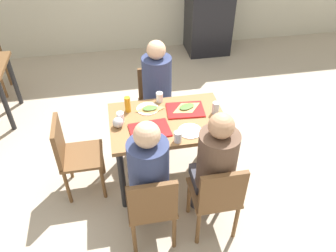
% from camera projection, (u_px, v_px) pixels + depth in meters
% --- Properties ---
extents(ground_plane, '(10.00, 10.00, 0.02)m').
position_uv_depth(ground_plane, '(168.00, 176.00, 3.64)').
color(ground_plane, '#B7A893').
extents(main_table, '(1.10, 0.75, 0.77)m').
position_uv_depth(main_table, '(168.00, 129.00, 3.23)').
color(main_table, olive).
rests_on(main_table, ground_plane).
extents(chair_near_left, '(0.40, 0.40, 0.86)m').
position_uv_depth(chair_near_left, '(152.00, 205.00, 2.70)').
color(chair_near_left, brown).
rests_on(chair_near_left, ground_plane).
extents(chair_near_right, '(0.40, 0.40, 0.86)m').
position_uv_depth(chair_near_right, '(217.00, 196.00, 2.78)').
color(chair_near_right, brown).
rests_on(chair_near_right, ground_plane).
extents(chair_far_side, '(0.40, 0.40, 0.86)m').
position_uv_depth(chair_far_side, '(156.00, 98.00, 3.90)').
color(chair_far_side, brown).
rests_on(chair_far_side, ground_plane).
extents(chair_left_end, '(0.40, 0.40, 0.86)m').
position_uv_depth(chair_left_end, '(72.00, 152.00, 3.19)').
color(chair_left_end, brown).
rests_on(chair_left_end, ground_plane).
extents(person_in_red, '(0.32, 0.42, 1.27)m').
position_uv_depth(person_in_red, '(148.00, 172.00, 2.65)').
color(person_in_red, '#383842').
rests_on(person_in_red, ground_plane).
extents(person_in_brown_jacket, '(0.32, 0.42, 1.27)m').
position_uv_depth(person_in_brown_jacket, '(215.00, 163.00, 2.73)').
color(person_in_brown_jacket, '#383842').
rests_on(person_in_brown_jacket, ground_plane).
extents(person_far_side, '(0.32, 0.42, 1.27)m').
position_uv_depth(person_far_side, '(158.00, 87.00, 3.64)').
color(person_far_side, '#383842').
rests_on(person_far_side, ground_plane).
extents(tray_red_near, '(0.38, 0.29, 0.02)m').
position_uv_depth(tray_red_near, '(150.00, 130.00, 3.02)').
color(tray_red_near, red).
rests_on(tray_red_near, main_table).
extents(tray_red_far, '(0.38, 0.29, 0.02)m').
position_uv_depth(tray_red_far, '(185.00, 110.00, 3.26)').
color(tray_red_far, red).
rests_on(tray_red_far, main_table).
extents(paper_plate_center, '(0.22, 0.22, 0.01)m').
position_uv_depth(paper_plate_center, '(148.00, 109.00, 3.29)').
color(paper_plate_center, white).
rests_on(paper_plate_center, main_table).
extents(paper_plate_near_edge, '(0.22, 0.22, 0.01)m').
position_uv_depth(paper_plate_near_edge, '(190.00, 131.00, 3.02)').
color(paper_plate_near_edge, white).
rests_on(paper_plate_near_edge, main_table).
extents(pizza_slice_a, '(0.23, 0.25, 0.02)m').
position_uv_depth(pizza_slice_a, '(149.00, 130.00, 2.99)').
color(pizza_slice_a, tan).
rests_on(pizza_slice_a, tray_red_near).
extents(pizza_slice_b, '(0.26, 0.21, 0.02)m').
position_uv_depth(pizza_slice_b, '(187.00, 107.00, 3.27)').
color(pizza_slice_b, '#DBAD60').
rests_on(pizza_slice_b, tray_red_far).
extents(pizza_slice_c, '(0.22, 0.13, 0.02)m').
position_uv_depth(pizza_slice_c, '(150.00, 109.00, 3.27)').
color(pizza_slice_c, tan).
rests_on(pizza_slice_c, paper_plate_center).
extents(plastic_cup_a, '(0.07, 0.07, 0.10)m').
position_uv_depth(plastic_cup_a, '(160.00, 97.00, 3.36)').
color(plastic_cup_a, white).
rests_on(plastic_cup_a, main_table).
extents(plastic_cup_b, '(0.07, 0.07, 0.10)m').
position_uv_depth(plastic_cup_b, '(178.00, 137.00, 2.88)').
color(plastic_cup_b, white).
rests_on(plastic_cup_b, main_table).
extents(plastic_cup_c, '(0.07, 0.07, 0.10)m').
position_uv_depth(plastic_cup_c, '(120.00, 117.00, 3.10)').
color(plastic_cup_c, white).
rests_on(plastic_cup_c, main_table).
extents(soda_can, '(0.07, 0.07, 0.12)m').
position_uv_depth(soda_can, '(216.00, 108.00, 3.20)').
color(soda_can, '#B7BCC6').
rests_on(soda_can, main_table).
extents(condiment_bottle, '(0.06, 0.06, 0.16)m').
position_uv_depth(condiment_bottle, '(128.00, 104.00, 3.21)').
color(condiment_bottle, orange).
rests_on(condiment_bottle, main_table).
extents(foil_bundle, '(0.10, 0.10, 0.10)m').
position_uv_depth(foil_bundle, '(118.00, 122.00, 3.04)').
color(foil_bundle, silver).
rests_on(foil_bundle, main_table).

